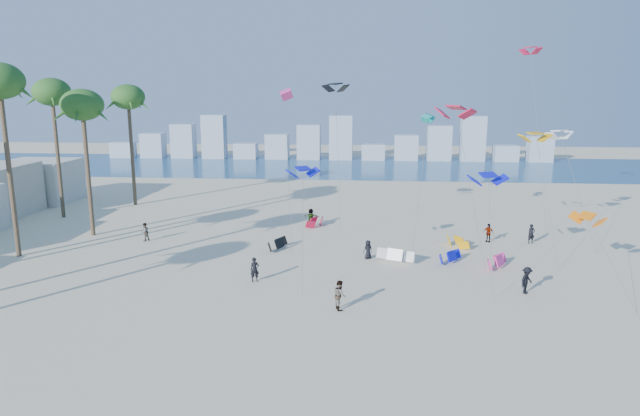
{
  "coord_description": "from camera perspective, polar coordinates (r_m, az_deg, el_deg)",
  "views": [
    {
      "loc": [
        6.63,
        -26.37,
        13.6
      ],
      "look_at": [
        3.0,
        16.0,
        4.5
      ],
      "focal_mm": 31.68,
      "sensor_mm": 36.0,
      "label": 1
    }
  ],
  "objects": [
    {
      "name": "distant_skyline",
      "position": [
        109.16,
        0.77,
        6.55
      ],
      "size": [
        85.0,
        3.0,
        8.4
      ],
      "color": "#9EADBF",
      "rests_on": "ground"
    },
    {
      "name": "ocean",
      "position": [
        99.52,
        1.03,
        4.23
      ],
      "size": [
        220.0,
        220.0,
        0.0
      ],
      "primitive_type": "plane",
      "color": "navy",
      "rests_on": "ground"
    },
    {
      "name": "kitesurfer_near",
      "position": [
        40.71,
        -6.61,
        -6.21
      ],
      "size": [
        0.75,
        0.61,
        1.77
      ],
      "primitive_type": "imported",
      "rotation": [
        0.0,
        0.0,
        0.34
      ],
      "color": "black",
      "rests_on": "ground"
    },
    {
      "name": "ground",
      "position": [
        30.4,
        -8.51,
        -14.64
      ],
      "size": [
        220.0,
        220.0,
        0.0
      ],
      "primitive_type": "plane",
      "color": "beige",
      "rests_on": "ground"
    },
    {
      "name": "kitesurfer_mid",
      "position": [
        35.58,
        2.01,
        -8.77
      ],
      "size": [
        0.95,
        1.09,
        1.88
      ],
      "primitive_type": "imported",
      "rotation": [
        0.0,
        0.0,
        1.87
      ],
      "color": "gray",
      "rests_on": "ground"
    },
    {
      "name": "flying_kites",
      "position": [
        48.23,
        12.28,
        9.01
      ],
      "size": [
        27.35,
        25.6,
        17.9
      ],
      "color": "#0C11CD",
      "rests_on": "ground"
    },
    {
      "name": "kitesurfers_far",
      "position": [
        48.55,
        5.79,
        -3.18
      ],
      "size": [
        35.41,
        18.7,
        1.85
      ],
      "color": "black",
      "rests_on": "ground"
    },
    {
      "name": "grounded_kites",
      "position": [
        47.73,
        7.69,
        -4.02
      ],
      "size": [
        19.88,
        15.12,
        1.01
      ],
      "color": "black",
      "rests_on": "ground"
    }
  ]
}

